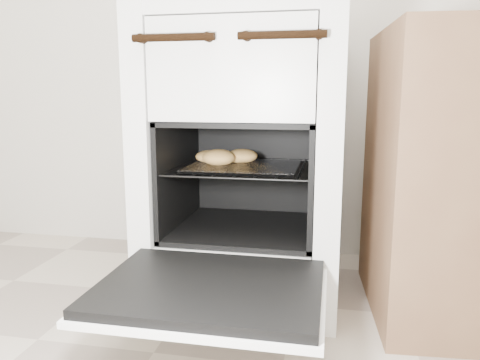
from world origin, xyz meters
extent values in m
cube|color=silver|center=(-0.17, 1.18, 0.46)|extent=(0.60, 0.64, 0.92)
cylinder|color=black|center=(-0.31, 0.84, 0.80)|extent=(0.22, 0.02, 0.02)
cylinder|color=black|center=(-0.03, 0.84, 0.80)|extent=(0.22, 0.02, 0.02)
cube|color=black|center=(-0.17, 0.66, 0.21)|extent=(0.52, 0.40, 0.02)
cube|color=silver|center=(-0.17, 0.66, 0.19)|extent=(0.54, 0.42, 0.02)
cylinder|color=black|center=(-0.39, 1.10, 0.43)|extent=(0.01, 0.42, 0.01)
cylinder|color=black|center=(0.04, 1.10, 0.43)|extent=(0.01, 0.42, 0.01)
cylinder|color=black|center=(-0.17, 0.90, 0.43)|extent=(0.43, 0.01, 0.01)
cylinder|color=black|center=(-0.17, 1.30, 0.43)|extent=(0.43, 0.01, 0.01)
cylinder|color=black|center=(-0.35, 1.10, 0.43)|extent=(0.01, 0.40, 0.01)
cylinder|color=black|center=(-0.29, 1.10, 0.43)|extent=(0.01, 0.40, 0.01)
cylinder|color=black|center=(-0.23, 1.10, 0.43)|extent=(0.01, 0.40, 0.01)
cylinder|color=black|center=(-0.17, 1.10, 0.43)|extent=(0.01, 0.40, 0.01)
cylinder|color=black|center=(-0.11, 1.10, 0.43)|extent=(0.01, 0.40, 0.01)
cylinder|color=black|center=(-0.05, 1.10, 0.43)|extent=(0.01, 0.40, 0.01)
cylinder|color=black|center=(0.01, 1.10, 0.43)|extent=(0.01, 0.40, 0.01)
cube|color=white|center=(-0.17, 1.08, 0.43)|extent=(0.34, 0.30, 0.01)
ellipsoid|color=tan|center=(-0.20, 1.13, 0.46)|extent=(0.11, 0.11, 0.04)
ellipsoid|color=tan|center=(-0.29, 1.11, 0.46)|extent=(0.14, 0.14, 0.04)
ellipsoid|color=tan|center=(-0.25, 1.06, 0.46)|extent=(0.13, 0.13, 0.05)
ellipsoid|color=tan|center=(-0.19, 1.14, 0.46)|extent=(0.14, 0.14, 0.04)
camera|label=1|loc=(0.10, -0.34, 0.66)|focal=35.00mm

